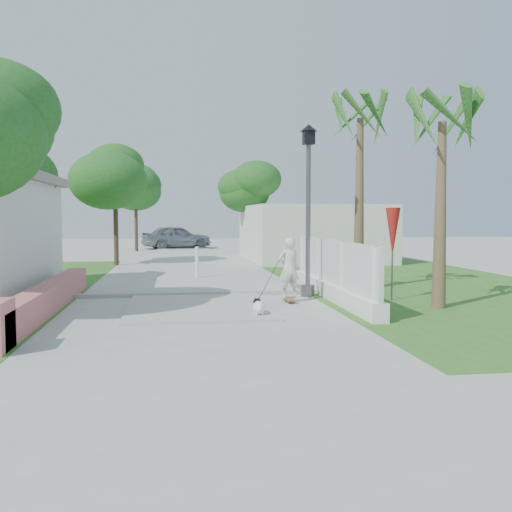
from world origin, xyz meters
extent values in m
plane|color=#B7B7B2|center=(0.00, 0.00, 0.00)|extent=(90.00, 90.00, 0.00)
cube|color=#B7B7B2|center=(0.00, 20.00, 0.03)|extent=(3.20, 36.00, 0.06)
cube|color=#999993|center=(0.00, 6.00, 0.05)|extent=(6.50, 0.25, 0.10)
cube|color=#386820|center=(7.00, 8.00, 0.01)|extent=(8.00, 20.00, 0.01)
cube|color=#BC6360|center=(-3.30, 4.00, 0.30)|extent=(0.45, 8.00, 0.60)
cube|color=white|center=(3.40, 5.00, 0.20)|extent=(0.35, 7.00, 0.40)
cube|color=white|center=(3.40, 5.00, 0.95)|extent=(0.10, 7.00, 1.10)
cube|color=white|center=(3.40, 1.80, 0.75)|extent=(0.14, 0.14, 1.50)
cube|color=white|center=(3.40, 4.00, 0.75)|extent=(0.14, 0.14, 1.50)
cube|color=white|center=(3.40, 6.20, 0.75)|extent=(0.14, 0.14, 1.50)
cube|color=white|center=(3.40, 8.20, 0.75)|extent=(0.14, 0.14, 1.50)
cube|color=silver|center=(6.00, 18.00, 1.30)|extent=(6.00, 8.00, 2.60)
cylinder|color=#59595E|center=(2.90, 5.50, 0.15)|extent=(0.36, 0.36, 0.30)
cylinder|color=#59595E|center=(2.90, 5.50, 2.00)|extent=(0.12, 0.12, 4.00)
cube|color=black|center=(2.90, 5.50, 4.10)|extent=(0.28, 0.28, 0.35)
cone|color=black|center=(2.90, 5.50, 4.35)|extent=(0.44, 0.44, 0.18)
cylinder|color=white|center=(0.20, 10.00, 0.50)|extent=(0.12, 0.12, 1.00)
sphere|color=white|center=(0.20, 10.00, 1.02)|extent=(0.14, 0.14, 0.14)
cylinder|color=#59595E|center=(4.80, 4.50, 1.00)|extent=(0.04, 0.04, 2.00)
cone|color=#B12319|center=(4.80, 4.50, 1.70)|extent=(0.36, 0.36, 1.20)
cylinder|color=#4C3826|center=(-5.50, 8.50, 1.75)|extent=(0.20, 0.20, 3.50)
ellipsoid|color=#195819|center=(-5.50, 8.50, 3.25)|extent=(3.20, 3.20, 2.40)
ellipsoid|color=#195819|center=(-5.30, 8.30, 3.60)|extent=(2.72, 2.72, 2.05)
cylinder|color=#4C3826|center=(-3.00, 16.00, 1.92)|extent=(0.20, 0.20, 3.85)
ellipsoid|color=#195819|center=(-3.00, 16.00, 3.58)|extent=(3.40, 3.40, 2.55)
ellipsoid|color=#195819|center=(-2.80, 15.80, 3.92)|extent=(2.89, 2.89, 2.18)
ellipsoid|color=#195819|center=(-3.20, 16.20, 4.28)|extent=(2.55, 2.55, 1.90)
cylinder|color=#4C3826|center=(3.20, 20.00, 1.75)|extent=(0.20, 0.20, 3.50)
ellipsoid|color=#195819|center=(3.20, 20.00, 3.25)|extent=(3.00, 3.00, 2.25)
ellipsoid|color=#195819|center=(3.40, 19.80, 3.60)|extent=(2.55, 2.55, 1.92)
ellipsoid|color=#195819|center=(3.00, 20.20, 3.95)|extent=(2.25, 2.25, 1.68)
cylinder|color=#4C3826|center=(-2.80, 26.00, 1.92)|extent=(0.20, 0.20, 3.85)
ellipsoid|color=#195819|center=(-2.80, 26.00, 3.58)|extent=(3.20, 3.20, 2.40)
ellipsoid|color=#195819|center=(-2.60, 25.80, 3.92)|extent=(2.72, 2.72, 2.05)
ellipsoid|color=#195819|center=(-3.00, 26.20, 4.28)|extent=(2.40, 2.40, 1.79)
cone|color=brown|center=(4.60, 6.50, 2.40)|extent=(0.32, 0.32, 4.80)
cone|color=brown|center=(5.40, 3.20, 2.10)|extent=(0.32, 0.32, 4.20)
cube|color=#95653B|center=(2.21, 4.59, 0.08)|extent=(0.37, 0.80, 0.02)
imported|color=silver|center=(2.21, 4.59, 0.84)|extent=(0.60, 0.46, 1.48)
cylinder|color=gray|center=(2.14, 4.31, 0.03)|extent=(0.02, 0.06, 0.06)
cylinder|color=gray|center=(2.28, 4.31, 0.03)|extent=(0.02, 0.06, 0.06)
cylinder|color=gray|center=(2.14, 4.86, 0.03)|extent=(0.02, 0.06, 0.06)
cylinder|color=gray|center=(2.28, 4.86, 0.03)|extent=(0.02, 0.06, 0.06)
ellipsoid|color=white|center=(1.18, 2.64, 0.20)|extent=(0.27, 0.43, 0.27)
sphere|color=black|center=(1.18, 2.84, 0.28)|extent=(0.17, 0.17, 0.17)
sphere|color=white|center=(1.17, 2.92, 0.26)|extent=(0.08, 0.08, 0.08)
cone|color=black|center=(1.14, 2.84, 0.36)|extent=(0.05, 0.05, 0.06)
cone|color=black|center=(1.22, 2.84, 0.36)|extent=(0.05, 0.05, 0.06)
cylinder|color=white|center=(1.12, 2.74, 0.06)|extent=(0.04, 0.04, 0.12)
cylinder|color=white|center=(1.24, 2.74, 0.06)|extent=(0.04, 0.04, 0.12)
cylinder|color=white|center=(1.13, 2.54, 0.06)|extent=(0.04, 0.04, 0.12)
cylinder|color=white|center=(1.25, 2.54, 0.06)|extent=(0.04, 0.04, 0.12)
cylinder|color=white|center=(1.19, 2.44, 0.27)|extent=(0.03, 0.10, 0.10)
imported|color=#999BA0|center=(-0.39, 28.39, 0.75)|extent=(4.73, 2.94, 1.50)
camera|label=1|loc=(-0.54, -8.92, 2.09)|focal=40.00mm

